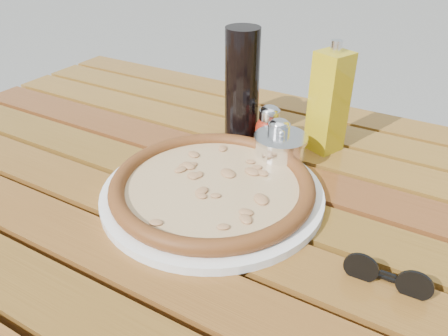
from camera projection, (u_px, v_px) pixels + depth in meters
The scene contains 10 objects.
table at pixel (218, 224), 0.77m from camera, with size 1.40×0.90×0.75m.
plate at pixel (212, 193), 0.71m from camera, with size 0.36×0.36×0.01m, color white.
pizza at pixel (212, 185), 0.70m from camera, with size 0.38×0.38×0.03m.
pepper_shaker at pixel (269, 126), 0.85m from camera, with size 0.06×0.06×0.08m.
oregano_shaker at pixel (278, 140), 0.80m from camera, with size 0.07×0.07×0.08m.
dark_bottle at pixel (242, 85), 0.84m from camera, with size 0.07×0.07×0.22m, color black.
soda_can at pixel (244, 94), 0.94m from camera, with size 0.08×0.08×0.12m.
olive_oil_cruet at pixel (329, 102), 0.80m from camera, with size 0.07×0.07×0.21m.
parmesan_tin at pixel (280, 150), 0.78m from camera, with size 0.11×0.11×0.07m.
sunglasses at pixel (387, 277), 0.54m from camera, with size 0.11×0.03×0.04m.
Camera 1 is at (0.31, -0.52, 1.16)m, focal length 35.00 mm.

